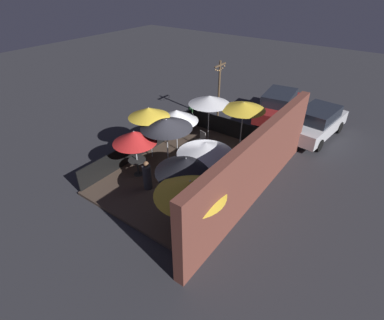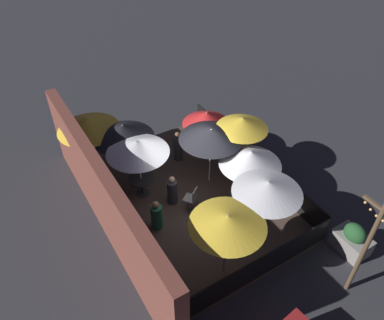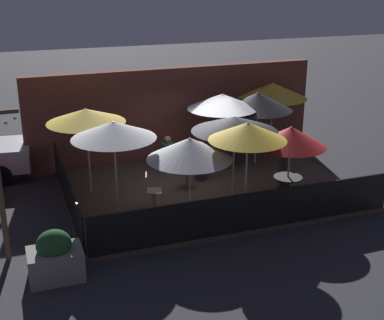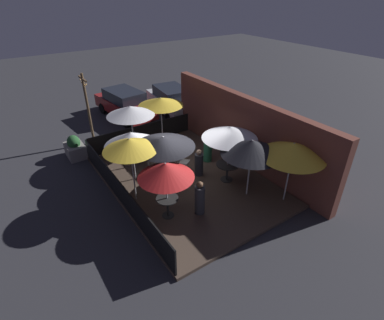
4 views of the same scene
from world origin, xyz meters
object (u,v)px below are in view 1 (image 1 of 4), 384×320
patio_umbrella_7 (176,115)px  light_post (219,88)px  patron_1 (147,176)px  patron_2 (203,166)px  parked_car_1 (317,122)px  patio_umbrella_5 (190,188)px  patio_umbrella_2 (244,106)px  patio_umbrella_8 (149,112)px  patio_umbrella_0 (205,148)px  dining_table_1 (137,163)px  planter_box (194,113)px  patio_umbrella_1 (134,137)px  patio_chair_0 (201,140)px  patio_umbrella_6 (186,165)px  patio_umbrella_3 (166,124)px  dining_table_0 (204,182)px  parked_car_0 (278,105)px  patron_0 (231,167)px  patio_chair_1 (203,157)px  patio_umbrella_4 (209,100)px

patio_umbrella_7 → light_post: light_post is taller
patron_1 → light_post: 7.65m
patron_2 → parked_car_1: bearing=-69.7°
patio_umbrella_5 → patio_umbrella_2: bearing=-166.2°
patio_umbrella_8 → patio_umbrella_0: bearing=76.2°
patio_umbrella_8 → light_post: (-5.52, 0.23, -0.41)m
dining_table_1 → planter_box: planter_box is taller
patio_umbrella_0 → patio_umbrella_2: patio_umbrella_2 is taller
patio_umbrella_0 → patio_umbrella_1: 3.13m
patio_umbrella_2 → patio_chair_0: patio_umbrella_2 is taller
patio_umbrella_6 → dining_table_1: size_ratio=3.01×
patio_umbrella_2 → patio_umbrella_7: patio_umbrella_2 is taller
patio_umbrella_2 → patio_umbrella_3: bearing=-27.3°
dining_table_0 → patron_2: size_ratio=0.77×
parked_car_1 → patio_umbrella_5: bearing=0.2°
patio_umbrella_5 → parked_car_0: size_ratio=0.50×
parked_car_0 → patio_umbrella_7: bearing=-27.1°
patio_umbrella_3 → dining_table_1: size_ratio=3.07×
patron_2 → patio_umbrella_8: bearing=43.5°
parked_car_0 → patio_umbrella_8: bearing=-27.7°
light_post → patio_umbrella_1: bearing=2.3°
patio_umbrella_0 → patio_umbrella_8: bearing=-103.8°
light_post → patron_0: bearing=37.2°
patio_umbrella_3 → patio_chair_0: patio_umbrella_3 is taller
dining_table_1 → patio_chair_1: bearing=137.7°
patio_umbrella_2 → patio_umbrella_5: (6.31, 1.55, -0.12)m
dining_table_1 → patron_1: 1.10m
patron_2 → planter_box: patron_2 is taller
patio_umbrella_2 → patron_2: patio_umbrella_2 is taller
patio_chair_1 → patron_0: patron_0 is taller
patio_chair_0 → planter_box: (-2.67, -2.37, -0.16)m
patron_0 → patio_umbrella_5: bearing=-108.6°
patio_umbrella_1 → dining_table_0: (-0.58, 3.06, -1.26)m
patio_umbrella_6 → light_post: 8.28m
patio_umbrella_8 → light_post: 5.54m
dining_table_1 → patio_chair_0: bearing=164.4°
patio_umbrella_3 → parked_car_1: size_ratio=0.51×
patio_umbrella_1 → patio_umbrella_6: bearing=79.1°
patio_umbrella_0 → patio_umbrella_5: bearing=22.8°
patio_umbrella_6 → patio_umbrella_8: patio_umbrella_8 is taller
patio_umbrella_2 → patio_chair_1: patio_umbrella_2 is taller
patio_chair_0 → patio_umbrella_5: bearing=46.7°
patio_chair_0 → patio_chair_1: 1.62m
patio_umbrella_1 → patio_umbrella_7: 2.68m
patio_umbrella_8 → patio_umbrella_2: bearing=138.0°
patio_umbrella_2 → planter_box: size_ratio=2.19×
dining_table_1 → light_post: size_ratio=0.22×
patio_umbrella_4 → light_post: bearing=-158.3°
patio_umbrella_6 → patio_umbrella_3: bearing=-127.4°
patron_1 → parked_car_1: bearing=-123.1°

